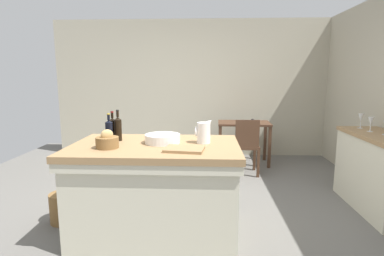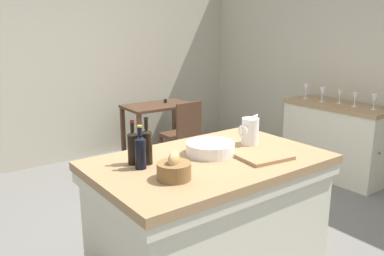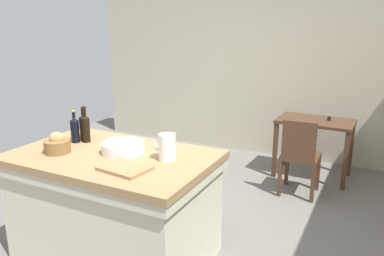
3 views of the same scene
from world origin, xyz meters
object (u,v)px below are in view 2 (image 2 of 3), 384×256
wine_bottle_amber (133,147)px  wooden_chair (183,134)px  island_table (209,214)px  wine_glass_far_left (374,99)px  side_cabinet (335,140)px  wine_bottle_dark (147,145)px  bread_basket (174,169)px  wine_glass_far_right (306,89)px  wine_glass_left (355,97)px  wine_glass_right (323,92)px  cutting_board (265,157)px  wine_bottle_green (140,151)px  writing_desk (158,113)px  wine_glass_middle (340,94)px  pitcher (250,131)px  wash_bowl (210,148)px

wine_bottle_amber → wooden_chair: bearing=46.4°
island_table → wine_glass_far_left: size_ratio=9.42×
side_cabinet → wine_bottle_dark: bearing=-170.4°
bread_basket → wine_glass_far_right: 3.11m
bread_basket → wine_glass_left: 2.95m
wine_glass_far_right → side_cabinet: bearing=-85.6°
wine_glass_left → wine_glass_right: (-0.04, 0.40, 0.01)m
cutting_board → wine_bottle_green: (-0.77, 0.34, 0.10)m
wine_glass_left → writing_desk: bearing=122.7°
wine_glass_left → wine_glass_middle: size_ratio=0.99×
wine_glass_left → wine_glass_right: 0.40m
writing_desk → wooden_chair: 0.66m
bread_basket → wine_bottle_green: wine_bottle_green is taller
island_table → wine_glass_right: bearing=19.2°
wooden_chair → wine_glass_far_right: bearing=-30.3°
bread_basket → wine_bottle_green: bearing=104.0°
pitcher → wine_glass_far_left: pitcher is taller
wine_glass_far_right → wine_bottle_green: bearing=-161.3°
wine_bottle_green → wine_glass_left: wine_bottle_green is taller
side_cabinet → wash_bowl: 2.52m
pitcher → wine_bottle_green: size_ratio=0.87×
wooden_chair → wine_glass_far_right: 1.63m
side_cabinet → wine_bottle_amber: wine_bottle_amber is taller
wash_bowl → wine_glass_left: size_ratio=2.14×
wine_bottle_amber → bread_basket: bearing=-80.4°
cutting_board → wine_bottle_dark: 0.80m
bread_basket → wine_glass_middle: 3.02m
wine_glass_middle → wine_glass_far_right: (-0.07, 0.44, 0.02)m
wash_bowl → wine_glass_right: bearing=18.1°
cutting_board → wine_glass_right: size_ratio=1.91×
side_cabinet → wash_bowl: wash_bowl is taller
bread_basket → wine_glass_far_right: bearing=23.9°
wooden_chair → bread_basket: size_ratio=4.37×
bread_basket → wine_glass_far_left: size_ratio=1.21×
side_cabinet → wash_bowl: bearing=-166.6°
island_table → wine_glass_far_right: bearing=24.1°
wooden_chair → wine_glass_left: 2.04m
wine_bottle_dark → wine_glass_middle: 2.94m
island_table → pitcher: 0.70m
wooden_chair → wine_bottle_amber: wine_bottle_amber is taller
wine_glass_left → wine_glass_far_left: bearing=-85.9°
side_cabinet → wine_bottle_green: 3.05m
wine_bottle_green → wooden_chair: bearing=48.1°
pitcher → wine_bottle_dark: size_ratio=0.78×
side_cabinet → wine_bottle_dark: (-2.87, -0.48, 0.58)m
writing_desk → pitcher: bearing=-105.8°
wash_bowl → wine_glass_far_left: wine_glass_far_left is taller
wine_bottle_green → wine_glass_far_left: wine_bottle_green is taller
cutting_board → wine_glass_right: wine_glass_right is taller
pitcher → wash_bowl: bearing=-178.6°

